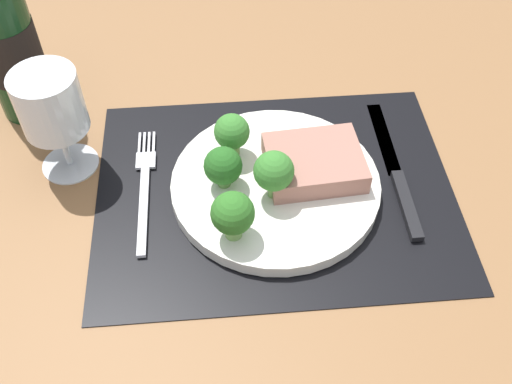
# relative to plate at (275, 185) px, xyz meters

# --- Properties ---
(ground_plane) EXTENTS (1.40, 1.10, 0.03)m
(ground_plane) POSITION_rel_plate_xyz_m (0.00, 0.00, -0.03)
(ground_plane) COLOR brown
(placemat) EXTENTS (0.42, 0.33, 0.00)m
(placemat) POSITION_rel_plate_xyz_m (0.00, 0.00, -0.01)
(placemat) COLOR black
(placemat) RESTS_ON ground_plane
(plate) EXTENTS (0.25, 0.25, 0.02)m
(plate) POSITION_rel_plate_xyz_m (0.00, 0.00, 0.00)
(plate) COLOR silver
(plate) RESTS_ON placemat
(steak) EXTENTS (0.12, 0.10, 0.03)m
(steak) POSITION_rel_plate_xyz_m (0.05, 0.01, 0.02)
(steak) COLOR #9E6B5B
(steak) RESTS_ON plate
(broccoli_near_steak) EXTENTS (0.04, 0.04, 0.05)m
(broccoli_near_steak) POSITION_rel_plate_xyz_m (-0.06, -0.00, 0.04)
(broccoli_near_steak) COLOR #5B8942
(broccoli_near_steak) RESTS_ON plate
(broccoli_near_fork) EXTENTS (0.04, 0.04, 0.06)m
(broccoli_near_fork) POSITION_rel_plate_xyz_m (-0.05, 0.05, 0.04)
(broccoli_near_fork) COLOR #6B994C
(broccoli_near_fork) RESTS_ON plate
(broccoli_front_edge) EXTENTS (0.05, 0.05, 0.06)m
(broccoli_front_edge) POSITION_rel_plate_xyz_m (-0.01, -0.02, 0.05)
(broccoli_front_edge) COLOR #6B994C
(broccoli_front_edge) RESTS_ON plate
(broccoli_center) EXTENTS (0.05, 0.05, 0.06)m
(broccoli_center) POSITION_rel_plate_xyz_m (-0.05, -0.07, 0.04)
(broccoli_center) COLOR #6B994C
(broccoli_center) RESTS_ON plate
(fork) EXTENTS (0.02, 0.19, 0.01)m
(fork) POSITION_rel_plate_xyz_m (-0.15, 0.01, -0.01)
(fork) COLOR silver
(fork) RESTS_ON placemat
(knife) EXTENTS (0.02, 0.23, 0.01)m
(knife) POSITION_rel_plate_xyz_m (0.15, 0.01, -0.00)
(knife) COLOR black
(knife) RESTS_ON placemat
(wine_bottle) EXTENTS (0.07, 0.07, 0.29)m
(wine_bottle) POSITION_rel_plate_xyz_m (-0.31, 0.18, 0.10)
(wine_bottle) COLOR #143819
(wine_bottle) RESTS_ON ground_plane
(wine_glass) EXTENTS (0.07, 0.07, 0.14)m
(wine_glass) POSITION_rel_plate_xyz_m (-0.25, 0.06, 0.08)
(wine_glass) COLOR silver
(wine_glass) RESTS_ON ground_plane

